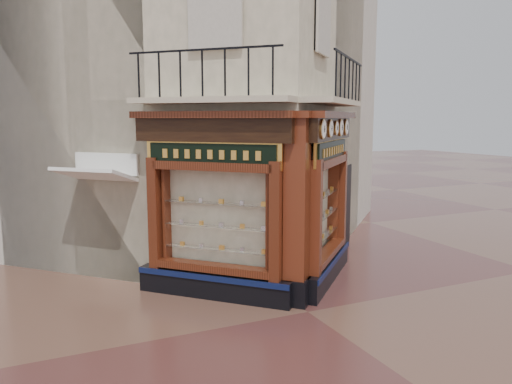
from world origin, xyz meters
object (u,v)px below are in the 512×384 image
clock_c (336,128)px  signboard_left (211,154)px  corner_pilaster (297,212)px  clock_a (323,129)px  awning (99,286)px  signboard_right (331,151)px  clock_b (330,128)px  clock_d (341,128)px  clock_e (346,127)px

clock_c → signboard_left: bearing=132.5°
corner_pilaster → clock_a: (0.55, -0.05, 1.67)m
awning → signboard_right: size_ratio=0.78×
corner_pilaster → clock_b: (1.05, 0.45, 1.67)m
clock_c → awning: clock_c is taller
clock_a → clock_d: 1.88m
clock_c → clock_e: (0.88, 0.88, 0.00)m
clock_d → clock_e: (0.49, 0.49, 0.00)m
corner_pilaster → clock_c: (1.49, 0.89, 1.67)m
clock_a → corner_pilaster: bearing=129.5°
clock_a → clock_b: bearing=-0.0°
clock_b → awning: size_ratio=0.23×
clock_c → awning: size_ratio=0.19×
clock_c → clock_d: size_ratio=0.80×
clock_c → signboard_right: clock_c is taller
clock_b → clock_d: (0.83, 0.83, 0.00)m
corner_pilaster → clock_c: bearing=-14.3°
clock_a → clock_e: bearing=0.0°
clock_a → clock_e: 2.57m
awning → signboard_left: 4.20m
corner_pilaster → awning: corner_pilaster is taller
corner_pilaster → clock_d: (1.88, 1.28, 1.67)m
signboard_right → corner_pilaster: bearing=169.8°
clock_b → signboard_left: 2.63m
clock_c → clock_d: (0.39, 0.39, 0.00)m
corner_pilaster → signboard_left: corner_pilaster is taller
clock_c → signboard_right: 0.54m
clock_a → signboard_left: bearing=107.1°
clock_e → awning: bearing=124.4°
clock_d → signboard_right: size_ratio=0.19×
clock_a → awning: (-4.14, 2.93, -3.62)m
clock_d → signboard_left: bearing=139.5°
clock_a → clock_d: size_ratio=1.01×
clock_c → signboard_left: size_ratio=0.15×
clock_c → clock_a: bearing=-180.0°
signboard_left → clock_d: bearing=-130.5°
clock_c → clock_e: size_ratio=0.79×
corner_pilaster → clock_c: 2.41m
clock_c → clock_d: 0.55m
corner_pilaster → signboard_left: size_ratio=1.80×
corner_pilaster → clock_a: corner_pilaster is taller
clock_e → awning: (-5.95, 1.11, -3.62)m
clock_c → clock_e: 1.24m
signboard_left → clock_c: bearing=-137.5°
clock_b → signboard_left: bearing=122.3°
clock_a → clock_c: size_ratio=1.26×
signboard_left → clock_e: bearing=-123.9°
clock_c → awning: 6.55m
signboard_right → awning: bearing=114.7°
clock_d → clock_b: bearing=-180.0°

